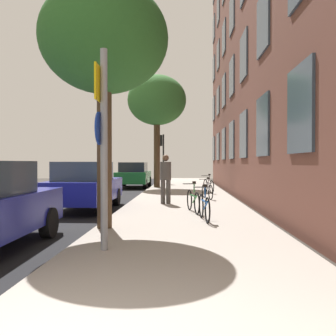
{
  "coord_description": "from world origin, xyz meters",
  "views": [
    {
      "loc": [
        1.03,
        -2.19,
        1.59
      ],
      "look_at": [
        0.58,
        9.08,
        1.44
      ],
      "focal_mm": 39.97,
      "sensor_mm": 36.0,
      "label": 1
    }
  ],
  "objects_px": {
    "tree_near": "(104,41)",
    "bicycle_0": "(204,206)",
    "car_2": "(134,175)",
    "sign_post": "(103,137)",
    "bicycle_1": "(193,200)",
    "car_1": "(85,185)",
    "tree_far": "(157,101)",
    "bicycle_3": "(209,186)",
    "bicycle_2": "(207,190)",
    "pedestrian_0": "(166,176)",
    "traffic_light": "(162,150)"
  },
  "relations": [
    {
      "from": "traffic_light",
      "to": "bicycle_3",
      "type": "distance_m",
      "value": 9.64
    },
    {
      "from": "tree_far",
      "to": "car_1",
      "type": "relative_size",
      "value": 1.62
    },
    {
      "from": "bicycle_2",
      "to": "traffic_light",
      "type": "bearing_deg",
      "value": 101.96
    },
    {
      "from": "tree_near",
      "to": "tree_far",
      "type": "height_order",
      "value": "tree_far"
    },
    {
      "from": "bicycle_2",
      "to": "pedestrian_0",
      "type": "height_order",
      "value": "pedestrian_0"
    },
    {
      "from": "tree_far",
      "to": "bicycle_2",
      "type": "xyz_separation_m",
      "value": [
        2.59,
        -7.32,
        -4.9
      ]
    },
    {
      "from": "sign_post",
      "to": "pedestrian_0",
      "type": "height_order",
      "value": "sign_post"
    },
    {
      "from": "traffic_light",
      "to": "bicycle_0",
      "type": "distance_m",
      "value": 18.06
    },
    {
      "from": "bicycle_1",
      "to": "traffic_light",
      "type": "bearing_deg",
      "value": 96.46
    },
    {
      "from": "bicycle_2",
      "to": "car_1",
      "type": "height_order",
      "value": "car_1"
    },
    {
      "from": "sign_post",
      "to": "bicycle_3",
      "type": "xyz_separation_m",
      "value": [
        2.62,
        12.09,
        -1.56
      ]
    },
    {
      "from": "sign_post",
      "to": "bicycle_3",
      "type": "distance_m",
      "value": 12.47
    },
    {
      "from": "tree_near",
      "to": "car_1",
      "type": "bearing_deg",
      "value": 110.47
    },
    {
      "from": "tree_near",
      "to": "bicycle_0",
      "type": "distance_m",
      "value": 4.66
    },
    {
      "from": "sign_post",
      "to": "car_2",
      "type": "height_order",
      "value": "sign_post"
    },
    {
      "from": "bicycle_1",
      "to": "car_1",
      "type": "relative_size",
      "value": 0.39
    },
    {
      "from": "tree_far",
      "to": "car_1",
      "type": "height_order",
      "value": "tree_far"
    },
    {
      "from": "bicycle_2",
      "to": "car_1",
      "type": "distance_m",
      "value": 5.22
    },
    {
      "from": "sign_post",
      "to": "tree_far",
      "type": "bearing_deg",
      "value": 90.78
    },
    {
      "from": "traffic_light",
      "to": "bicycle_3",
      "type": "relative_size",
      "value": 2.23
    },
    {
      "from": "tree_near",
      "to": "sign_post",
      "type": "bearing_deg",
      "value": -78.81
    },
    {
      "from": "bicycle_0",
      "to": "bicycle_2",
      "type": "xyz_separation_m",
      "value": [
        0.46,
        5.85,
        -0.02
      ]
    },
    {
      "from": "bicycle_1",
      "to": "car_2",
      "type": "height_order",
      "value": "car_2"
    },
    {
      "from": "sign_post",
      "to": "bicycle_0",
      "type": "bearing_deg",
      "value": 59.74
    },
    {
      "from": "bicycle_1",
      "to": "car_1",
      "type": "xyz_separation_m",
      "value": [
        -3.59,
        1.29,
        0.36
      ]
    },
    {
      "from": "car_2",
      "to": "bicycle_2",
      "type": "bearing_deg",
      "value": -64.01
    },
    {
      "from": "tree_near",
      "to": "pedestrian_0",
      "type": "bearing_deg",
      "value": 76.91
    },
    {
      "from": "bicycle_2",
      "to": "car_2",
      "type": "relative_size",
      "value": 0.35
    },
    {
      "from": "bicycle_1",
      "to": "bicycle_3",
      "type": "xyz_separation_m",
      "value": [
        0.95,
        7.22,
        0.0
      ]
    },
    {
      "from": "bicycle_2",
      "to": "bicycle_0",
      "type": "bearing_deg",
      "value": -94.49
    },
    {
      "from": "tree_far",
      "to": "bicycle_3",
      "type": "bearing_deg",
      "value": -56.8
    },
    {
      "from": "bicycle_3",
      "to": "pedestrian_0",
      "type": "relative_size",
      "value": 0.9
    },
    {
      "from": "pedestrian_0",
      "to": "car_1",
      "type": "bearing_deg",
      "value": -159.69
    },
    {
      "from": "tree_far",
      "to": "bicycle_3",
      "type": "xyz_separation_m",
      "value": [
        2.84,
        -4.34,
        -4.88
      ]
    },
    {
      "from": "bicycle_2",
      "to": "tree_near",
      "type": "bearing_deg",
      "value": -111.8
    },
    {
      "from": "sign_post",
      "to": "bicycle_2",
      "type": "height_order",
      "value": "sign_post"
    },
    {
      "from": "tree_far",
      "to": "car_2",
      "type": "distance_m",
      "value": 4.93
    },
    {
      "from": "car_2",
      "to": "sign_post",
      "type": "bearing_deg",
      "value": -84.19
    },
    {
      "from": "tree_near",
      "to": "bicycle_0",
      "type": "relative_size",
      "value": 3.47
    },
    {
      "from": "bicycle_0",
      "to": "bicycle_1",
      "type": "height_order",
      "value": "bicycle_0"
    },
    {
      "from": "sign_post",
      "to": "bicycle_3",
      "type": "bearing_deg",
      "value": 77.79
    },
    {
      "from": "bicycle_2",
      "to": "car_1",
      "type": "bearing_deg",
      "value": -145.45
    },
    {
      "from": "tree_far",
      "to": "pedestrian_0",
      "type": "height_order",
      "value": "tree_far"
    },
    {
      "from": "bicycle_0",
      "to": "bicycle_2",
      "type": "relative_size",
      "value": 1.02
    },
    {
      "from": "sign_post",
      "to": "pedestrian_0",
      "type": "bearing_deg",
      "value": 84.1
    },
    {
      "from": "bicycle_3",
      "to": "car_1",
      "type": "distance_m",
      "value": 7.48
    },
    {
      "from": "traffic_light",
      "to": "tree_near",
      "type": "height_order",
      "value": "tree_near"
    },
    {
      "from": "bicycle_1",
      "to": "bicycle_3",
      "type": "relative_size",
      "value": 1.02
    },
    {
      "from": "bicycle_0",
      "to": "car_1",
      "type": "relative_size",
      "value": 0.38
    },
    {
      "from": "bicycle_1",
      "to": "car_2",
      "type": "xyz_separation_m",
      "value": [
        -3.46,
        12.77,
        0.36
      ]
    }
  ]
}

